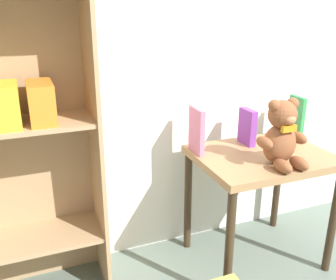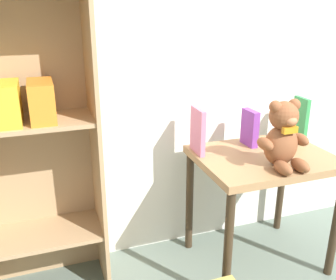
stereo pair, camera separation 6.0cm
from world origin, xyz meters
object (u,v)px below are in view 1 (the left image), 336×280
at_px(display_table, 261,170).
at_px(bookshelf_side, 23,99).
at_px(book_standing_purple, 247,127).
at_px(book_standing_green, 296,118).
at_px(book_standing_pink, 197,130).
at_px(teddy_bear, 282,135).

bearing_deg(display_table, bookshelf_side, 170.28).
distance_m(book_standing_purple, book_standing_green, 0.29).
distance_m(book_standing_pink, book_standing_purple, 0.29).
relative_size(bookshelf_side, book_standing_pink, 7.50).
relative_size(book_standing_purple, book_standing_green, 0.80).
xyz_separation_m(teddy_bear, book_standing_pink, (-0.29, 0.27, -0.03)).
distance_m(display_table, book_standing_purple, 0.23).
xyz_separation_m(teddy_bear, book_standing_purple, (0.00, 0.28, -0.04)).
height_order(display_table, book_standing_green, book_standing_green).
bearing_deg(teddy_bear, bookshelf_side, 163.40).
xyz_separation_m(display_table, teddy_bear, (-0.00, -0.13, 0.23)).
height_order(display_table, teddy_bear, teddy_bear).
height_order(display_table, book_standing_purple, book_standing_purple).
bearing_deg(book_standing_green, teddy_bear, -136.59).
bearing_deg(book_standing_green, book_standing_pink, -178.94).
bearing_deg(bookshelf_side, teddy_bear, -16.60).
relative_size(teddy_bear, book_standing_pink, 1.36).
bearing_deg(display_table, book_standing_purple, 90.00).
xyz_separation_m(teddy_bear, book_standing_green, (0.30, 0.26, -0.02)).
height_order(bookshelf_side, book_standing_pink, bookshelf_side).
xyz_separation_m(bookshelf_side, book_standing_purple, (1.05, -0.03, -0.23)).
bearing_deg(display_table, book_standing_pink, 154.81).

